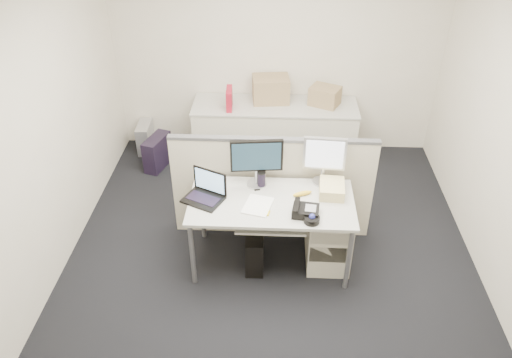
# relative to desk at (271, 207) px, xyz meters

# --- Properties ---
(floor) EXTENTS (4.00, 4.50, 0.01)m
(floor) POSITION_rel_desk_xyz_m (0.00, 0.00, -0.67)
(floor) COLOR black
(floor) RESTS_ON ground
(wall_back) EXTENTS (4.00, 0.02, 2.70)m
(wall_back) POSITION_rel_desk_xyz_m (0.00, 2.25, 0.69)
(wall_back) COLOR beige
(wall_back) RESTS_ON ground
(wall_left) EXTENTS (0.02, 4.50, 2.70)m
(wall_left) POSITION_rel_desk_xyz_m (-2.00, 0.00, 0.69)
(wall_left) COLOR beige
(wall_left) RESTS_ON ground
(desk) EXTENTS (1.50, 0.75, 0.73)m
(desk) POSITION_rel_desk_xyz_m (0.00, 0.00, 0.00)
(desk) COLOR beige
(desk) RESTS_ON floor
(keyboard_tray) EXTENTS (0.62, 0.32, 0.02)m
(keyboard_tray) POSITION_rel_desk_xyz_m (0.00, -0.18, -0.04)
(keyboard_tray) COLOR beige
(keyboard_tray) RESTS_ON desk
(drawer_pedestal) EXTENTS (0.40, 0.55, 0.65)m
(drawer_pedestal) POSITION_rel_desk_xyz_m (0.55, 0.05, -0.34)
(drawer_pedestal) COLOR beige
(drawer_pedestal) RESTS_ON floor
(cubicle_partition) EXTENTS (2.00, 0.06, 1.10)m
(cubicle_partition) POSITION_rel_desk_xyz_m (0.00, 0.45, -0.11)
(cubicle_partition) COLOR #BDB09B
(cubicle_partition) RESTS_ON floor
(back_counter) EXTENTS (2.00, 0.60, 0.72)m
(back_counter) POSITION_rel_desk_xyz_m (0.00, 1.93, -0.30)
(back_counter) COLOR beige
(back_counter) RESTS_ON floor
(monitor_main) EXTENTS (0.50, 0.24, 0.48)m
(monitor_main) POSITION_rel_desk_xyz_m (-0.15, 0.25, 0.31)
(monitor_main) COLOR black
(monitor_main) RESTS_ON desk
(monitor_small) EXTENTS (0.40, 0.22, 0.48)m
(monitor_small) POSITION_rel_desk_xyz_m (0.48, 0.32, 0.31)
(monitor_small) COLOR #B7B7BC
(monitor_small) RESTS_ON desk
(laptop) EXTENTS (0.42, 0.38, 0.26)m
(laptop) POSITION_rel_desk_xyz_m (-0.62, -0.02, 0.19)
(laptop) COLOR black
(laptop) RESTS_ON desk
(trackball) EXTENTS (0.17, 0.17, 0.05)m
(trackball) POSITION_rel_desk_xyz_m (0.35, -0.28, 0.09)
(trackball) COLOR black
(trackball) RESTS_ON desk
(desk_phone) EXTENTS (0.25, 0.21, 0.07)m
(desk_phone) POSITION_rel_desk_xyz_m (0.30, -0.18, 0.10)
(desk_phone) COLOR black
(desk_phone) RESTS_ON desk
(paper_stack) EXTENTS (0.30, 0.34, 0.01)m
(paper_stack) POSITION_rel_desk_xyz_m (-0.12, -0.08, 0.07)
(paper_stack) COLOR white
(paper_stack) RESTS_ON desk
(sticky_pad) EXTENTS (0.08, 0.08, 0.01)m
(sticky_pad) POSITION_rel_desk_xyz_m (-0.05, -0.18, 0.07)
(sticky_pad) COLOR gold
(sticky_pad) RESTS_ON desk
(travel_mug) EXTENTS (0.09, 0.09, 0.15)m
(travel_mug) POSITION_rel_desk_xyz_m (-0.10, 0.22, 0.14)
(travel_mug) COLOR black
(travel_mug) RESTS_ON desk
(banana) EXTENTS (0.19, 0.11, 0.04)m
(banana) POSITION_rel_desk_xyz_m (0.28, 0.10, 0.09)
(banana) COLOR yellow
(banana) RESTS_ON desk
(cellphone) EXTENTS (0.08, 0.11, 0.01)m
(cellphone) POSITION_rel_desk_xyz_m (-0.15, 0.20, 0.07)
(cellphone) COLOR black
(cellphone) RESTS_ON desk
(manila_folders) EXTENTS (0.24, 0.30, 0.11)m
(manila_folders) POSITION_rel_desk_xyz_m (0.55, 0.14, 0.12)
(manila_folders) COLOR #CBBF81
(manila_folders) RESTS_ON desk
(keyboard) EXTENTS (0.46, 0.17, 0.03)m
(keyboard) POSITION_rel_desk_xyz_m (0.05, -0.14, -0.02)
(keyboard) COLOR black
(keyboard) RESTS_ON keyboard_tray
(pc_tower_desk) EXTENTS (0.18, 0.42, 0.39)m
(pc_tower_desk) POSITION_rel_desk_xyz_m (-0.15, -0.05, -0.47)
(pc_tower_desk) COLOR black
(pc_tower_desk) RESTS_ON floor
(pc_tower_spare_dark) EXTENTS (0.30, 0.47, 0.41)m
(pc_tower_spare_dark) POSITION_rel_desk_xyz_m (-1.45, 1.63, -0.46)
(pc_tower_spare_dark) COLOR black
(pc_tower_spare_dark) RESTS_ON floor
(pc_tower_spare_silver) EXTENTS (0.18, 0.40, 0.37)m
(pc_tower_spare_silver) POSITION_rel_desk_xyz_m (-1.70, 2.03, -0.48)
(pc_tower_spare_silver) COLOR #B7B7BC
(pc_tower_spare_silver) RESTS_ON floor
(cardboard_box_left) EXTENTS (0.47, 0.37, 0.33)m
(cardboard_box_left) POSITION_rel_desk_xyz_m (-0.06, 2.05, 0.22)
(cardboard_box_left) COLOR olive
(cardboard_box_left) RESTS_ON back_counter
(cardboard_box_right) EXTENTS (0.42, 0.39, 0.25)m
(cardboard_box_right) POSITION_rel_desk_xyz_m (0.60, 1.98, 0.18)
(cardboard_box_right) COLOR olive
(cardboard_box_right) RESTS_ON back_counter
(red_binder) EXTENTS (0.08, 0.29, 0.26)m
(red_binder) POSITION_rel_desk_xyz_m (-0.55, 1.83, 0.19)
(red_binder) COLOR #A71629
(red_binder) RESTS_ON back_counter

